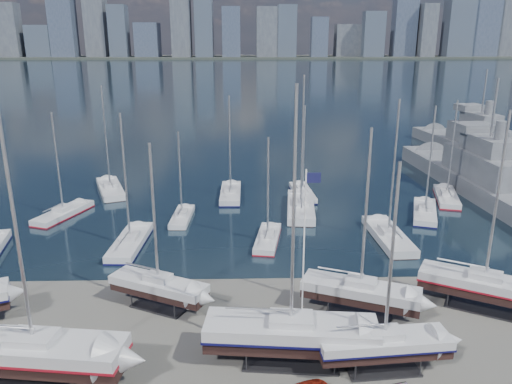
{
  "coord_description": "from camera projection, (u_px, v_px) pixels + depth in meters",
  "views": [
    {
      "loc": [
        -2.09,
        -42.33,
        21.53
      ],
      "look_at": [
        -0.81,
        8.0,
        6.06
      ],
      "focal_mm": 35.0,
      "sensor_mm": 36.0,
      "label": 1
    }
  ],
  "objects": [
    {
      "name": "ground",
      "position": [
        273.0,
        340.0,
        37.27
      ],
      "size": [
        1400.0,
        1400.0,
        0.0
      ],
      "primitive_type": "plane",
      "color": "#605E59",
      "rests_on": "ground"
    },
    {
      "name": "water",
      "position": [
        246.0,
        73.0,
        333.56
      ],
      "size": [
        1400.0,
        600.0,
        0.4
      ],
      "primitive_type": "cube",
      "color": "#172836",
      "rests_on": "ground"
    },
    {
      "name": "far_shore",
      "position": [
        245.0,
        57.0,
        581.66
      ],
      "size": [
        1400.0,
        80.0,
        2.2
      ],
      "primitive_type": "cube",
      "color": "#2D332D",
      "rests_on": "ground"
    },
    {
      "name": "skyline",
      "position": [
        238.0,
        23.0,
        564.35
      ],
      "size": [
        639.14,
        43.8,
        107.69
      ],
      "color": "#475166",
      "rests_on": "far_shore"
    },
    {
      "name": "sailboat_cradle_1",
      "position": [
        35.0,
        352.0,
        32.08
      ],
      "size": [
        12.22,
        4.84,
        18.98
      ],
      "rotation": [
        0.0,
        0.0,
        -0.13
      ],
      "color": "#2D2D33",
      "rests_on": "ground"
    },
    {
      "name": "sailboat_cradle_2",
      "position": [
        159.0,
        286.0,
        41.19
      ],
      "size": [
        8.67,
        5.89,
        14.03
      ],
      "rotation": [
        0.0,
        0.0,
        -0.46
      ],
      "color": "#2D2D33",
      "rests_on": "ground"
    },
    {
      "name": "sailboat_cradle_3",
      "position": [
        291.0,
        333.0,
        34.17
      ],
      "size": [
        12.21,
        4.53,
        19.04
      ],
      "rotation": [
        0.0,
        0.0,
        -0.1
      ],
      "color": "#2D2D33",
      "rests_on": "ground"
    },
    {
      "name": "sailboat_cradle_4",
      "position": [
        360.0,
        292.0,
        40.16
      ],
      "size": [
        9.67,
        6.06,
        15.37
      ],
      "rotation": [
        0.0,
        0.0,
        -0.4
      ],
      "color": "#2D2D33",
      "rests_on": "ground"
    },
    {
      "name": "sailboat_cradle_5",
      "position": [
        384.0,
        344.0,
        33.34
      ],
      "size": [
        9.13,
        3.29,
        14.57
      ],
      "rotation": [
        0.0,
        0.0,
        0.09
      ],
      "color": "#2D2D33",
      "rests_on": "ground"
    },
    {
      "name": "sailboat_cradle_6",
      "position": [
        484.0,
        286.0,
        41.04
      ],
      "size": [
        10.34,
        7.55,
        16.54
      ],
      "rotation": [
        0.0,
        0.0,
        -0.52
      ],
      "color": "#2D2D33",
      "rests_on": "ground"
    },
    {
      "name": "sailboat_moored_1",
      "position": [
        64.0,
        214.0,
        63.15
      ],
      "size": [
        5.62,
        9.58,
        13.83
      ],
      "rotation": [
        0.0,
        0.0,
        1.22
      ],
      "color": "black",
      "rests_on": "water"
    },
    {
      "name": "sailboat_moored_2",
      "position": [
        111.0,
        190.0,
        73.15
      ],
      "size": [
        6.61,
        11.09,
        16.2
      ],
      "rotation": [
        0.0,
        0.0,
        1.93
      ],
      "color": "black",
      "rests_on": "water"
    },
    {
      "name": "sailboat_moored_3",
      "position": [
        130.0,
        244.0,
        54.04
      ],
      "size": [
        3.33,
        10.26,
        15.14
      ],
      "rotation": [
        0.0,
        0.0,
        1.52
      ],
      "color": "black",
      "rests_on": "water"
    },
    {
      "name": "sailboat_moored_4",
      "position": [
        182.0,
        217.0,
        61.95
      ],
      "size": [
        2.48,
        7.76,
        11.59
      ],
      "rotation": [
        0.0,
        0.0,
        1.53
      ],
      "color": "black",
      "rests_on": "water"
    },
    {
      "name": "sailboat_moored_5",
      "position": [
        231.0,
        195.0,
        71.06
      ],
      "size": [
        2.88,
        10.0,
        14.91
      ],
      "rotation": [
        0.0,
        0.0,
        1.56
      ],
      "color": "black",
      "rests_on": "water"
    },
    {
      "name": "sailboat_moored_6",
      "position": [
        268.0,
        239.0,
        55.14
      ],
      "size": [
        3.59,
        8.51,
        12.33
      ],
      "rotation": [
        0.0,
        0.0,
        1.41
      ],
      "color": "black",
      "rests_on": "water"
    },
    {
      "name": "sailboat_moored_7",
      "position": [
        301.0,
        209.0,
        65.1
      ],
      "size": [
        4.5,
        12.34,
        18.24
      ],
      "rotation": [
        0.0,
        0.0,
        1.48
      ],
      "color": "black",
      "rests_on": "water"
    },
    {
      "name": "sailboat_moored_8",
      "position": [
        302.0,
        194.0,
        71.55
      ],
      "size": [
        3.15,
        9.17,
        13.48
      ],
      "rotation": [
        0.0,
        0.0,
        1.64
      ],
      "color": "black",
      "rests_on": "water"
    },
    {
      "name": "sailboat_moored_9",
      "position": [
        388.0,
        237.0,
        55.69
      ],
      "size": [
        3.53,
        10.98,
        16.39
      ],
      "rotation": [
        0.0,
        0.0,
        1.62
      ],
      "color": "black",
      "rests_on": "water"
    },
    {
      "name": "sailboat_moored_10",
      "position": [
        425.0,
        213.0,
        63.5
      ],
      "size": [
        5.71,
        10.1,
        14.57
      ],
      "rotation": [
        0.0,
        0.0,
        1.24
      ],
      "color": "black",
      "rests_on": "water"
    },
    {
      "name": "sailboat_moored_11",
      "position": [
        446.0,
        198.0,
        69.58
      ],
      "size": [
        5.14,
        10.07,
        14.5
      ],
      "rotation": [
        0.0,
        0.0,
        1.31
      ],
      "color": "black",
      "rests_on": "water"
    },
    {
      "name": "naval_ship_east",
      "position": [
        484.0,
        183.0,
        72.0
      ],
      "size": [
        10.02,
        45.18,
        18.03
      ],
      "rotation": [
        0.0,
        0.0,
        1.63
      ],
      "color": "slate",
      "rests_on": "water"
    },
    {
      "name": "naval_ship_west",
      "position": [
        477.0,
        148.0,
        95.39
      ],
      "size": [
        11.78,
        41.79,
        17.72
      ],
      "rotation": [
        0.0,
        0.0,
        1.7
      ],
      "color": "slate",
      "rests_on": "water"
    },
    {
      "name": "flagpole",
      "position": [
        305.0,
        239.0,
        36.84
      ],
      "size": [
        1.12,
        0.12,
        12.72
      ],
      "color": "white",
      "rests_on": "ground"
    }
  ]
}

